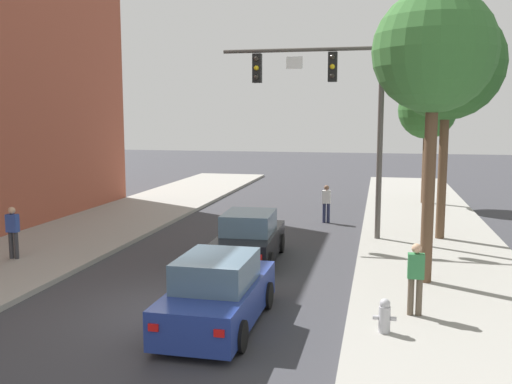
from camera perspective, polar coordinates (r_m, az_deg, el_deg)
The scene contains 12 objects.
ground_plane at distance 13.78m, azimuth -8.15°, elevation -11.85°, with size 120.00×120.00×0.00m, color #38383D.
sidewalk_right at distance 13.09m, azimuth 20.36°, elevation -12.99°, with size 5.00×60.00×0.15m, color #99968E.
traffic_signal_mast at distance 20.84m, azimuth 7.97°, elevation 9.57°, with size 5.86×0.38×7.50m.
car_lead_black at distance 17.97m, azimuth -0.64°, elevation -4.75°, with size 1.98×4.31×1.60m.
car_following_blue at distance 12.61m, azimuth -3.83°, elevation -10.19°, with size 1.86×4.25×1.60m.
pedestrian_sidewalk_left_walker at distance 19.22m, azimuth -23.27°, elevation -3.53°, with size 0.36×0.22×1.64m.
pedestrian_crossing_road at distance 24.58m, azimuth 7.09°, elevation -1.00°, with size 0.36×0.22×1.64m.
pedestrian_sidewalk_right_walker at distance 13.21m, azimuth 15.77°, elevation -8.09°, with size 0.36×0.22×1.64m.
fire_hydrant at distance 12.21m, azimuth 12.81°, elevation -12.04°, with size 0.48×0.24×0.72m.
street_tree_nearest at distance 15.60m, azimuth 17.50°, elevation 13.19°, with size 3.17×3.17×7.67m.
street_tree_second at distance 21.48m, azimuth 18.68°, elevation 12.10°, with size 3.99×3.99×8.27m.
street_tree_third at distance 30.15m, azimuth 16.87°, elevation 7.83°, with size 2.91×2.91×6.19m.
Camera 1 is at (4.63, -12.14, 4.58)m, focal length 39.75 mm.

